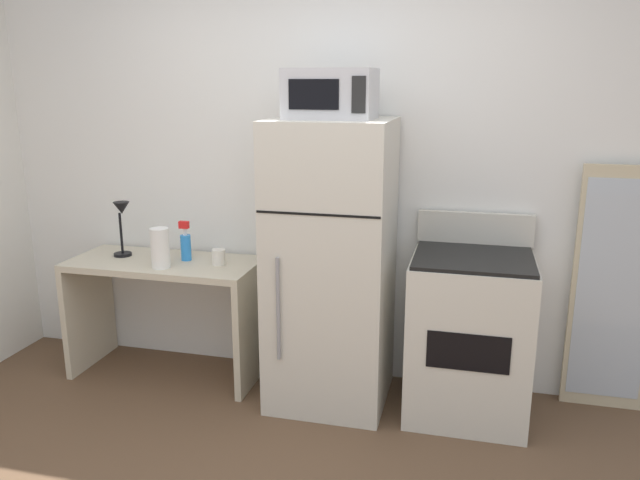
{
  "coord_description": "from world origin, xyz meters",
  "views": [
    {
      "loc": [
        0.86,
        -1.95,
        1.82
      ],
      "look_at": [
        0.09,
        1.1,
        1.02
      ],
      "focal_mm": 34.66,
      "sensor_mm": 36.0,
      "label": 1
    }
  ],
  "objects_px": {
    "desk_lamp": "(122,220)",
    "oven_range": "(469,335)",
    "refrigerator": "(331,265)",
    "microwave": "(331,94)",
    "spray_bottle": "(186,245)",
    "paper_towel_roll": "(160,248)",
    "desk": "(166,295)",
    "coffee_mug": "(219,257)",
    "leaning_mirror": "(613,291)"
  },
  "relations": [
    {
      "from": "desk_lamp",
      "to": "oven_range",
      "type": "xyz_separation_m",
      "value": [
        2.14,
        -0.06,
        -0.52
      ]
    },
    {
      "from": "desk_lamp",
      "to": "refrigerator",
      "type": "distance_m",
      "value": 1.38
    },
    {
      "from": "microwave",
      "to": "refrigerator",
      "type": "bearing_deg",
      "value": 90.32
    },
    {
      "from": "spray_bottle",
      "to": "desk_lamp",
      "type": "bearing_deg",
      "value": -177.06
    },
    {
      "from": "paper_towel_roll",
      "to": "refrigerator",
      "type": "distance_m",
      "value": 1.03
    },
    {
      "from": "refrigerator",
      "to": "microwave",
      "type": "distance_m",
      "value": 0.95
    },
    {
      "from": "spray_bottle",
      "to": "refrigerator",
      "type": "height_order",
      "value": "refrigerator"
    },
    {
      "from": "spray_bottle",
      "to": "oven_range",
      "type": "height_order",
      "value": "oven_range"
    },
    {
      "from": "desk_lamp",
      "to": "microwave",
      "type": "height_order",
      "value": "microwave"
    },
    {
      "from": "desk",
      "to": "refrigerator",
      "type": "distance_m",
      "value": 1.12
    },
    {
      "from": "coffee_mug",
      "to": "refrigerator",
      "type": "distance_m",
      "value": 0.72
    },
    {
      "from": "spray_bottle",
      "to": "microwave",
      "type": "distance_m",
      "value": 1.32
    },
    {
      "from": "coffee_mug",
      "to": "paper_towel_roll",
      "type": "height_order",
      "value": "paper_towel_roll"
    },
    {
      "from": "paper_towel_roll",
      "to": "leaning_mirror",
      "type": "height_order",
      "value": "leaning_mirror"
    },
    {
      "from": "oven_range",
      "to": "leaning_mirror",
      "type": "xyz_separation_m",
      "value": [
        0.76,
        0.26,
        0.23
      ]
    },
    {
      "from": "desk_lamp",
      "to": "spray_bottle",
      "type": "xyz_separation_m",
      "value": [
        0.42,
        0.02,
        -0.14
      ]
    },
    {
      "from": "paper_towel_roll",
      "to": "oven_range",
      "type": "distance_m",
      "value": 1.85
    },
    {
      "from": "desk",
      "to": "desk_lamp",
      "type": "xyz_separation_m",
      "value": [
        -0.28,
        0.02,
        0.47
      ]
    },
    {
      "from": "desk_lamp",
      "to": "coffee_mug",
      "type": "relative_size",
      "value": 3.72
    },
    {
      "from": "spray_bottle",
      "to": "paper_towel_roll",
      "type": "height_order",
      "value": "spray_bottle"
    },
    {
      "from": "coffee_mug",
      "to": "oven_range",
      "type": "bearing_deg",
      "value": -1.58
    },
    {
      "from": "spray_bottle",
      "to": "microwave",
      "type": "relative_size",
      "value": 0.54
    },
    {
      "from": "leaning_mirror",
      "to": "spray_bottle",
      "type": "bearing_deg",
      "value": -176.02
    },
    {
      "from": "paper_towel_roll",
      "to": "refrigerator",
      "type": "xyz_separation_m",
      "value": [
        1.02,
        0.08,
        -0.05
      ]
    },
    {
      "from": "coffee_mug",
      "to": "desk_lamp",
      "type": "bearing_deg",
      "value": 178.29
    },
    {
      "from": "coffee_mug",
      "to": "spray_bottle",
      "type": "bearing_deg",
      "value": 170.14
    },
    {
      "from": "microwave",
      "to": "oven_range",
      "type": "distance_m",
      "value": 1.51
    },
    {
      "from": "desk",
      "to": "leaning_mirror",
      "type": "relative_size",
      "value": 0.84
    },
    {
      "from": "oven_range",
      "to": "desk_lamp",
      "type": "bearing_deg",
      "value": 178.38
    },
    {
      "from": "coffee_mug",
      "to": "spray_bottle",
      "type": "height_order",
      "value": "spray_bottle"
    },
    {
      "from": "desk_lamp",
      "to": "microwave",
      "type": "xyz_separation_m",
      "value": [
        1.36,
        -0.1,
        0.77
      ]
    },
    {
      "from": "oven_range",
      "to": "coffee_mug",
      "type": "bearing_deg",
      "value": 178.42
    },
    {
      "from": "refrigerator",
      "to": "microwave",
      "type": "relative_size",
      "value": 3.55
    },
    {
      "from": "desk_lamp",
      "to": "refrigerator",
      "type": "height_order",
      "value": "refrigerator"
    },
    {
      "from": "coffee_mug",
      "to": "paper_towel_roll",
      "type": "distance_m",
      "value": 0.35
    },
    {
      "from": "coffee_mug",
      "to": "refrigerator",
      "type": "height_order",
      "value": "refrigerator"
    },
    {
      "from": "coffee_mug",
      "to": "refrigerator",
      "type": "xyz_separation_m",
      "value": [
        0.71,
        -0.06,
        0.02
      ]
    },
    {
      "from": "desk",
      "to": "oven_range",
      "type": "height_order",
      "value": "oven_range"
    },
    {
      "from": "spray_bottle",
      "to": "leaning_mirror",
      "type": "xyz_separation_m",
      "value": [
        2.49,
        0.17,
        -0.15
      ]
    },
    {
      "from": "spray_bottle",
      "to": "refrigerator",
      "type": "distance_m",
      "value": 0.95
    },
    {
      "from": "spray_bottle",
      "to": "oven_range",
      "type": "distance_m",
      "value": 1.77
    },
    {
      "from": "paper_towel_roll",
      "to": "refrigerator",
      "type": "bearing_deg",
      "value": 4.45
    },
    {
      "from": "microwave",
      "to": "oven_range",
      "type": "xyz_separation_m",
      "value": [
        0.78,
        0.04,
        -1.3
      ]
    },
    {
      "from": "spray_bottle",
      "to": "coffee_mug",
      "type": "bearing_deg",
      "value": -9.86
    },
    {
      "from": "desk_lamp",
      "to": "coffee_mug",
      "type": "bearing_deg",
      "value": -1.71
    },
    {
      "from": "desk_lamp",
      "to": "paper_towel_roll",
      "type": "xyz_separation_m",
      "value": [
        0.34,
        -0.16,
        -0.12
      ]
    },
    {
      "from": "desk_lamp",
      "to": "paper_towel_roll",
      "type": "height_order",
      "value": "desk_lamp"
    },
    {
      "from": "desk_lamp",
      "to": "paper_towel_roll",
      "type": "relative_size",
      "value": 1.47
    },
    {
      "from": "spray_bottle",
      "to": "leaning_mirror",
      "type": "distance_m",
      "value": 2.5
    },
    {
      "from": "oven_range",
      "to": "microwave",
      "type": "bearing_deg",
      "value": -176.9
    }
  ]
}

